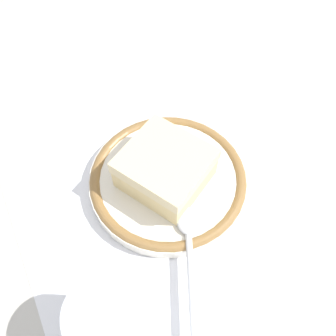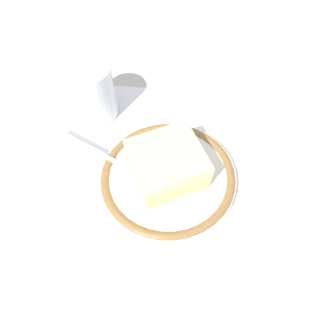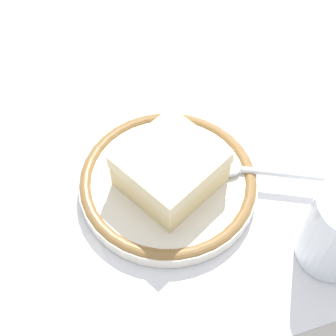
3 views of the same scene
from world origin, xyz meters
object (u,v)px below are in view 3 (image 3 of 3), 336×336
Objects in this scene: cake_slice at (170,169)px; spoon at (253,170)px; plate at (168,182)px; napkin at (55,315)px.

spoon is at bearing -9.91° from cake_slice.
spoon is at bearing -12.28° from plate.
cake_slice is (0.00, -0.00, 0.03)m from plate.
spoon reaches higher than napkin.
cake_slice is at bearing 170.09° from spoon.
cake_slice is at bearing 34.77° from napkin.
plate is 1.47× the size of napkin.
napkin is (-0.23, -0.08, -0.02)m from spoon.
cake_slice is at bearing -73.17° from plate.
plate is 1.56× the size of cake_slice.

